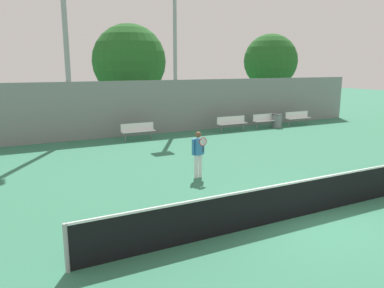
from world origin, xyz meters
The scene contains 13 objects.
ground_plane centered at (0.00, 0.00, 0.00)m, with size 100.00×100.00×0.00m, color #337556.
tennis_net centered at (0.00, 0.00, 0.50)m, with size 11.97×0.09×0.99m.
tennis_player centered at (-0.77, 4.32, 0.93)m, with size 0.52×0.43×1.65m.
bench_courtside_near centered at (10.95, 11.96, 0.56)m, with size 1.93×0.40×0.89m.
bench_courtside_far centered at (-0.30, 11.96, 0.56)m, with size 1.83×0.40×0.89m.
bench_adjacent_court centered at (8.25, 11.96, 0.56)m, with size 1.80×0.40×0.89m.
bench_by_gate centered at (5.68, 11.96, 0.56)m, with size 1.97×0.40×0.89m.
light_pole_near_left centered at (-3.46, 13.47, 6.05)m, with size 0.90×0.60×10.56m.
light_pole_far_right centered at (2.63, 13.44, 5.25)m, with size 0.90×0.60×8.35m.
trash_bin centered at (9.06, 11.83, 0.43)m, with size 0.66×0.66×0.86m.
back_fence centered at (0.00, 13.25, 1.55)m, with size 32.75×0.06×3.09m.
tree_green_tall centered at (1.18, 17.53, 4.19)m, with size 4.85×4.85×6.62m.
tree_green_broad centered at (13.88, 18.63, 4.28)m, with size 4.48×4.48×6.54m.
Camera 1 is at (-6.84, -6.87, 3.86)m, focal length 35.00 mm.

